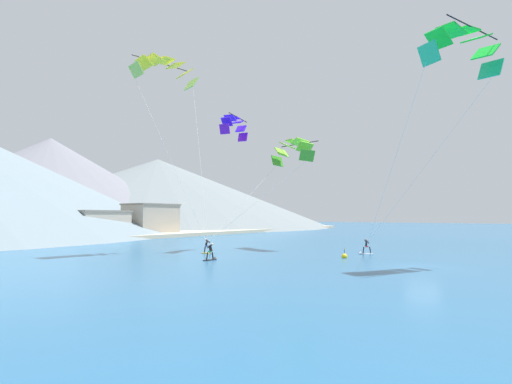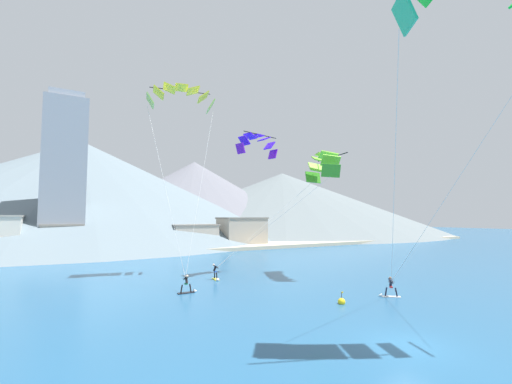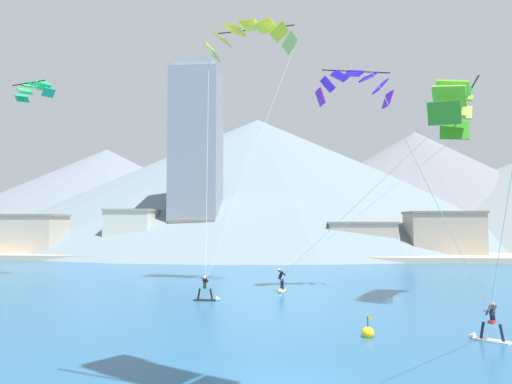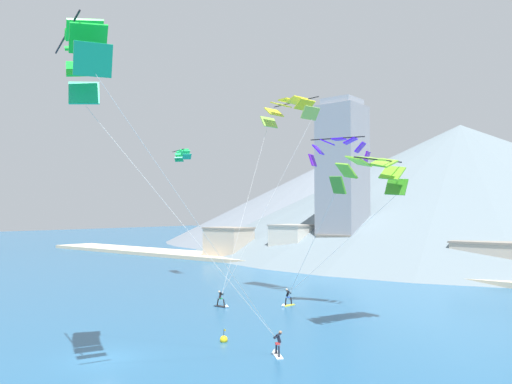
# 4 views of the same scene
# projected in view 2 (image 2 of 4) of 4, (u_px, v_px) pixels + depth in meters

# --- Properties ---
(ground_plane) EXTENTS (400.00, 400.00, 0.00)m
(ground_plane) POSITION_uv_depth(u_px,v_px,m) (408.00, 345.00, 17.41)
(ground_plane) COLOR #23567F
(kitesurfer_near_lead) EXTENTS (1.75, 0.61, 1.66)m
(kitesurfer_near_lead) POSITION_uv_depth(u_px,v_px,m) (189.00, 288.00, 29.33)
(kitesurfer_near_lead) COLOR black
(kitesurfer_near_lead) RESTS_ON ground
(kitesurfer_near_trail) EXTENTS (0.65, 1.78, 1.72)m
(kitesurfer_near_trail) POSITION_uv_depth(u_px,v_px,m) (216.00, 275.00, 35.38)
(kitesurfer_near_trail) COLOR yellow
(kitesurfer_near_trail) RESTS_ON ground
(kitesurfer_mid_center) EXTENTS (1.57, 1.45, 1.69)m
(kitesurfer_mid_center) POSITION_uv_depth(u_px,v_px,m) (388.00, 291.00, 27.90)
(kitesurfer_mid_center) COLOR white
(kitesurfer_mid_center) RESTS_ON ground
(parafoil_kite_near_lead) EXTENTS (7.87, 10.33, 20.20)m
(parafoil_kite_near_lead) POSITION_uv_depth(u_px,v_px,m) (181.00, 95.00, 39.15)
(parafoil_kite_near_lead) COLOR #96CA4F
(parafoil_kite_near_trail) EXTENTS (12.74, 7.91, 12.33)m
(parafoil_kite_near_trail) POSITION_uv_depth(u_px,v_px,m) (323.00, 164.00, 38.12)
(parafoil_kite_near_trail) COLOR #409924
(parafoil_kite_distant_low_drift) EXTENTS (5.79, 2.45, 2.52)m
(parafoil_kite_distant_low_drift) POSITION_uv_depth(u_px,v_px,m) (257.00, 143.00, 39.85)
(parafoil_kite_distant_low_drift) COLOR #6414C2
(race_marker_buoy) EXTENTS (0.56, 0.56, 1.02)m
(race_marker_buoy) POSITION_uv_depth(u_px,v_px,m) (342.00, 302.00, 25.65)
(race_marker_buoy) COLOR yellow
(race_marker_buoy) RESTS_ON ground
(shoreline_strip) EXTENTS (180.00, 10.00, 0.70)m
(shoreline_strip) POSITION_uv_depth(u_px,v_px,m) (155.00, 251.00, 62.51)
(shoreline_strip) COLOR beige
(shoreline_strip) RESTS_ON ground
(shore_building_promenade_mid) EXTENTS (6.66, 5.25, 5.31)m
(shore_building_promenade_mid) POSITION_uv_depth(u_px,v_px,m) (62.00, 239.00, 58.76)
(shore_building_promenade_mid) COLOR #B7AD9E
(shore_building_promenade_mid) RESTS_ON ground
(shore_building_quay_east) EXTENTS (9.53, 6.46, 5.03)m
(shore_building_quay_east) POSITION_uv_depth(u_px,v_px,m) (193.00, 236.00, 70.77)
(shore_building_quay_east) COLOR #B7AD9E
(shore_building_quay_east) RESTS_ON ground
(shore_building_old_town) EXTENTS (9.85, 7.02, 6.44)m
(shore_building_old_town) POSITION_uv_depth(u_px,v_px,m) (242.00, 232.00, 75.57)
(shore_building_old_town) COLOR #A89E8E
(shore_building_old_town) RESTS_ON ground
(highrise_tower) EXTENTS (7.00, 7.00, 28.63)m
(highrise_tower) POSITION_uv_depth(u_px,v_px,m) (64.00, 174.00, 60.64)
(highrise_tower) COLOR gray
(highrise_tower) RESTS_ON ground
(mountain_peak_west_ridge) EXTENTS (126.90, 126.90, 25.07)m
(mountain_peak_west_ridge) POSITION_uv_depth(u_px,v_px,m) (282.00, 203.00, 144.22)
(mountain_peak_west_ridge) COLOR slate
(mountain_peak_west_ridge) RESTS_ON ground
(mountain_peak_east_shoulder) EXTENTS (96.58, 96.58, 27.96)m
(mountain_peak_east_shoulder) POSITION_uv_depth(u_px,v_px,m) (194.00, 198.00, 131.94)
(mountain_peak_east_shoulder) COLOR slate
(mountain_peak_east_shoulder) RESTS_ON ground
(mountain_peak_far_spur) EXTENTS (129.81, 129.81, 30.41)m
(mountain_peak_far_spur) POSITION_uv_depth(u_px,v_px,m) (79.00, 189.00, 106.47)
(mountain_peak_far_spur) COLOR slate
(mountain_peak_far_spur) RESTS_ON ground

